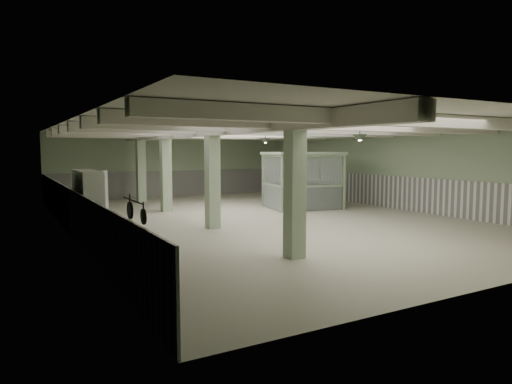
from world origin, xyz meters
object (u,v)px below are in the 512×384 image
guard_booth (302,170)px  filing_cabinet (333,194)px  walkin_cooler (89,208)px  prep_counter (106,237)px

guard_booth → filing_cabinet: size_ratio=3.20×
walkin_cooler → filing_cabinet: 12.27m
walkin_cooler → filing_cabinet: bearing=15.5°
guard_booth → filing_cabinet: (1.76, -0.12, -1.18)m
guard_booth → prep_counter: bearing=-140.5°
walkin_cooler → filing_cabinet: (11.82, 3.27, -0.43)m
prep_counter → filing_cabinet: (11.73, 5.28, 0.12)m
guard_booth → filing_cabinet: guard_booth is taller
prep_counter → guard_booth: guard_booth is taller
filing_cabinet → guard_booth: bearing=154.1°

